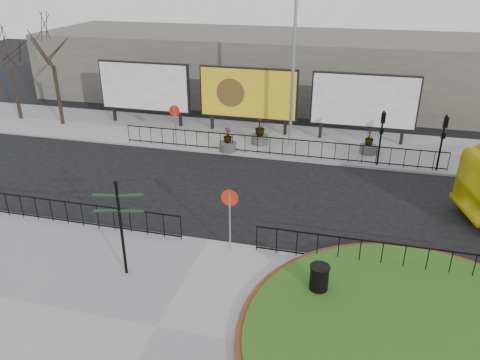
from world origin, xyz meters
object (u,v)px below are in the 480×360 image
(planter_a, at_px, (228,143))
(lamp_post, at_px, (293,66))
(billboard_mid, at_px, (248,94))
(fingerpost_sign, at_px, (120,219))
(planter_c, at_px, (369,145))
(litter_bin, at_px, (319,280))
(planter_b, at_px, (260,135))

(planter_a, bearing_deg, lamp_post, 25.57)
(billboard_mid, xyz_separation_m, planter_a, (-0.34, -3.57, -2.02))
(billboard_mid, height_order, fingerpost_sign, billboard_mid)
(lamp_post, relative_size, planter_c, 6.62)
(billboard_mid, relative_size, planter_c, 4.45)
(lamp_post, distance_m, fingerpost_sign, 14.47)
(planter_a, xyz_separation_m, planter_c, (7.84, 1.60, 0.03))
(litter_bin, height_order, planter_c, planter_c)
(fingerpost_sign, relative_size, planter_c, 2.55)
(planter_b, bearing_deg, fingerpost_sign, -97.47)
(fingerpost_sign, distance_m, litter_bin, 6.82)
(planter_b, bearing_deg, billboard_mid, 121.22)
(billboard_mid, bearing_deg, fingerpost_sign, -92.22)
(billboard_mid, xyz_separation_m, fingerpost_sign, (-0.61, -15.75, -0.33))
(fingerpost_sign, bearing_deg, planter_b, 72.27)
(lamp_post, relative_size, fingerpost_sign, 2.60)
(billboard_mid, xyz_separation_m, planter_b, (1.20, -1.97, -1.92))
(lamp_post, xyz_separation_m, litter_bin, (2.99, -13.29, -4.16))
(lamp_post, relative_size, planter_b, 5.93)
(planter_a, bearing_deg, billboard_mid, 84.61)
(fingerpost_sign, height_order, planter_a, fingerpost_sign)
(billboard_mid, relative_size, lamp_post, 0.67)
(planter_c, bearing_deg, fingerpost_sign, -120.49)
(planter_a, distance_m, planter_b, 2.22)
(lamp_post, height_order, planter_b, lamp_post)
(lamp_post, bearing_deg, billboard_mid, 146.75)
(fingerpost_sign, bearing_deg, lamp_post, 65.02)
(lamp_post, height_order, planter_c, lamp_post)
(litter_bin, height_order, planter_a, planter_a)
(litter_bin, relative_size, planter_b, 0.70)
(billboard_mid, xyz_separation_m, litter_bin, (6.00, -15.26, -1.93))
(fingerpost_sign, distance_m, planter_a, 12.29)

